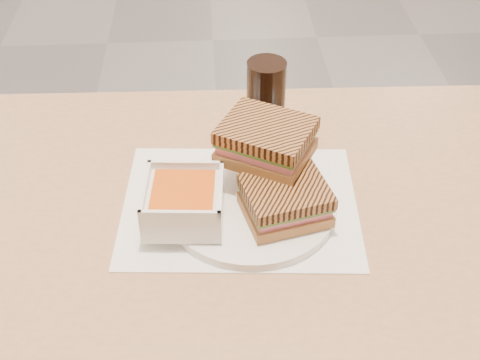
{
  "coord_description": "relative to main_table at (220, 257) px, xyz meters",
  "views": [
    {
      "loc": [
        -0.03,
        -2.72,
        1.43
      ],
      "look_at": [
        0.01,
        -2.0,
        0.82
      ],
      "focal_mm": 47.06,
      "sensor_mm": 36.0,
      "label": 1
    }
  ],
  "objects": [
    {
      "name": "main_table",
      "position": [
        0.0,
        0.0,
        0.0
      ],
      "size": [
        1.22,
        0.73,
        0.75
      ],
      "color": "tan",
      "rests_on": "ground"
    },
    {
      "name": "soup_bowl",
      "position": [
        -0.05,
        -0.03,
        0.16
      ],
      "size": [
        0.13,
        0.13,
        0.06
      ],
      "color": "white",
      "rests_on": "plate"
    },
    {
      "name": "plate",
      "position": [
        0.05,
        -0.0,
        0.12
      ],
      "size": [
        0.27,
        0.27,
        0.01
      ],
      "color": "white",
      "rests_on": "tray_liner"
    },
    {
      "name": "panini_lower",
      "position": [
        0.1,
        -0.04,
        0.16
      ],
      "size": [
        0.14,
        0.13,
        0.06
      ],
      "color": "#B27C41",
      "rests_on": "plate"
    },
    {
      "name": "panini_upper",
      "position": [
        0.08,
        0.04,
        0.21
      ],
      "size": [
        0.17,
        0.16,
        0.06
      ],
      "color": "#B27C41",
      "rests_on": "panini_lower"
    },
    {
      "name": "tray_liner",
      "position": [
        0.04,
        0.01,
        0.11
      ],
      "size": [
        0.39,
        0.31,
        0.0
      ],
      "color": "white",
      "rests_on": "main_table"
    },
    {
      "name": "cola_glass",
      "position": [
        0.09,
        0.2,
        0.19
      ],
      "size": [
        0.07,
        0.07,
        0.15
      ],
      "color": "black",
      "rests_on": "main_table"
    }
  ]
}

